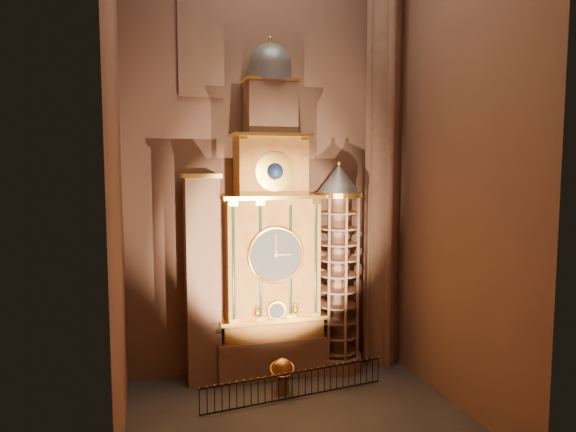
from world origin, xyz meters
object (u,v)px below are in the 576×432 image
object	(u,v)px
portrait_tower	(203,278)
celestial_globe	(282,372)
iron_railing	(295,385)
astronomical_clock	(271,244)
stair_turret	(338,269)

from	to	relation	value
portrait_tower	celestial_globe	size ratio (longest dim) A/B	6.16
portrait_tower	iron_railing	size ratio (longest dim) A/B	1.16
astronomical_clock	iron_railing	world-z (taller)	astronomical_clock
astronomical_clock	portrait_tower	size ratio (longest dim) A/B	1.64
celestial_globe	astronomical_clock	bearing A→B (deg)	88.70
astronomical_clock	portrait_tower	distance (m)	3.73
stair_turret	portrait_tower	bearing A→B (deg)	177.67
stair_turret	celestial_globe	xyz separation A→B (m)	(-3.55, -2.09, -4.28)
astronomical_clock	stair_turret	size ratio (longest dim) A/B	1.55
portrait_tower	stair_turret	xyz separation A→B (m)	(6.90, -0.28, 0.12)
iron_railing	portrait_tower	bearing A→B (deg)	139.94
celestial_globe	iron_railing	world-z (taller)	celestial_globe
stair_turret	celestial_globe	world-z (taller)	stair_turret
portrait_tower	celestial_globe	xyz separation A→B (m)	(3.35, -2.37, -4.16)
stair_turret	iron_railing	size ratio (longest dim) A/B	1.23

